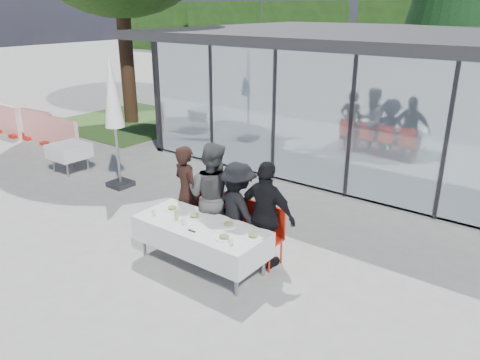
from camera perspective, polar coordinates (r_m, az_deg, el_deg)
name	(u,v)px	position (r m, az deg, el deg)	size (l,w,h in m)	color
ground	(188,255)	(8.23, -6.34, -9.07)	(90.00, 90.00, 0.00)	gray
pavilion	(454,83)	(13.75, 24.69, 10.73)	(14.80, 8.80, 3.44)	gray
treeline	(470,37)	(33.90, 26.28, 15.36)	(62.50, 2.00, 4.40)	#173410
dining_table	(201,236)	(7.67, -4.80, -6.78)	(2.26, 0.96, 0.75)	silver
diner_a	(187,192)	(8.52, -6.50, -1.49)	(0.64, 0.64, 1.75)	black
diner_chair_a	(192,207)	(8.72, -5.93, -3.33)	(0.44, 0.44, 0.97)	#B0190B
diner_b	(212,196)	(8.11, -3.39, -1.92)	(0.93, 0.93, 1.92)	#4B4B4B
diner_chair_b	(217,216)	(8.35, -2.85, -4.37)	(0.44, 0.44, 0.97)	#B0190B
diner_c	(238,210)	(7.83, -0.27, -3.71)	(1.08, 1.08, 1.67)	black
diner_chair_c	(242,224)	(8.03, 0.21, -5.39)	(0.44, 0.44, 0.97)	#B0190B
diner_d	(266,215)	(7.50, 3.23, -4.34)	(1.05, 1.05, 1.80)	black
diner_chair_d	(270,233)	(7.74, 3.62, -6.50)	(0.44, 0.44, 0.97)	#B0190B
plate_a	(172,208)	(8.14, -8.25, -3.44)	(0.28, 0.28, 0.07)	white
plate_b	(194,216)	(7.80, -5.58, -4.41)	(0.28, 0.28, 0.07)	white
plate_c	(229,224)	(7.48, -1.39, -5.43)	(0.28, 0.28, 0.07)	white
plate_d	(253,236)	(7.13, 1.61, -6.83)	(0.28, 0.28, 0.07)	white
plate_extra	(224,237)	(7.10, -1.93, -6.96)	(0.28, 0.28, 0.07)	white
juice_bottle	(176,215)	(7.76, -7.76, -4.22)	(0.06, 0.06, 0.15)	#8CAC47
drinking_glasses	(188,224)	(7.49, -6.39, -5.33)	(1.73, 0.15, 0.10)	silver
folded_eyeglasses	(192,231)	(7.35, -5.91, -6.19)	(0.14, 0.03, 0.01)	black
spare_table_left	(69,151)	(12.75, -20.12, 3.33)	(0.86, 0.86, 0.74)	silver
market_umbrella	(113,103)	(10.97, -15.24, 9.09)	(0.50, 0.50, 3.00)	black
grass_patch	(132,121)	(17.97, -13.05, 6.98)	(5.00, 5.00, 0.02)	#385926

